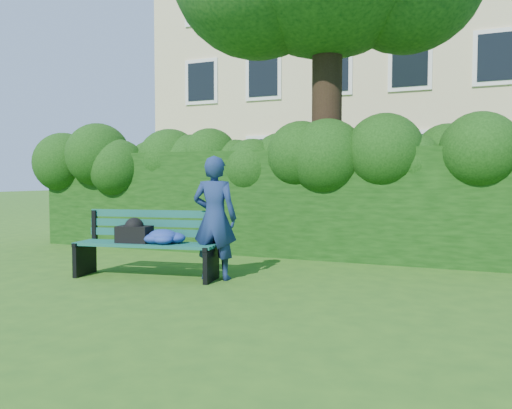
% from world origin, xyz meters
% --- Properties ---
extents(ground, '(80.00, 80.00, 0.00)m').
position_xyz_m(ground, '(0.00, 0.00, 0.00)').
color(ground, '#2C5A1A').
rests_on(ground, ground).
extents(apartment_building, '(16.00, 8.08, 12.00)m').
position_xyz_m(apartment_building, '(-0.00, 13.99, 6.00)').
color(apartment_building, beige).
rests_on(apartment_building, ground).
extents(hedge, '(10.00, 1.00, 1.80)m').
position_xyz_m(hedge, '(0.00, 2.20, 0.90)').
color(hedge, black).
rests_on(hedge, ground).
extents(park_bench, '(1.99, 0.85, 0.89)m').
position_xyz_m(park_bench, '(-1.11, -0.45, 0.50)').
color(park_bench, '#0F4B3F').
rests_on(park_bench, ground).
extents(man_reading, '(0.64, 0.47, 1.62)m').
position_xyz_m(man_reading, '(-0.25, -0.22, 0.81)').
color(man_reading, navy).
rests_on(man_reading, ground).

